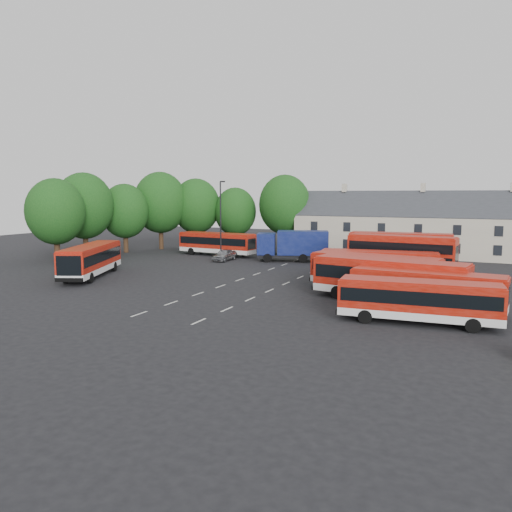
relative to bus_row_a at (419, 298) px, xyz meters
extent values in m
plane|color=black|center=(-18.51, 8.41, -1.75)|extent=(140.00, 140.00, 0.00)
cube|color=beige|center=(-18.51, -5.59, -1.75)|extent=(0.15, 1.80, 0.01)
cube|color=beige|center=(-18.51, -1.59, -1.75)|extent=(0.15, 1.80, 0.01)
cube|color=beige|center=(-18.51, 2.41, -1.75)|extent=(0.15, 1.80, 0.01)
cube|color=beige|center=(-18.51, 6.41, -1.75)|extent=(0.15, 1.80, 0.01)
cube|color=beige|center=(-18.51, 10.41, -1.75)|extent=(0.15, 1.80, 0.01)
cube|color=beige|center=(-18.51, 14.41, -1.75)|extent=(0.15, 1.80, 0.01)
cube|color=beige|center=(-18.51, 18.41, -1.75)|extent=(0.15, 1.80, 0.01)
cube|color=beige|center=(-18.51, 22.41, -1.75)|extent=(0.15, 1.80, 0.01)
cube|color=beige|center=(-18.51, 26.41, -1.75)|extent=(0.15, 1.80, 0.01)
cube|color=beige|center=(-13.51, -5.59, -1.75)|extent=(0.15, 1.80, 0.01)
cube|color=beige|center=(-13.51, -1.59, -1.75)|extent=(0.15, 1.80, 0.01)
cube|color=beige|center=(-13.51, 2.41, -1.75)|extent=(0.15, 1.80, 0.01)
cube|color=beige|center=(-13.51, 6.41, -1.75)|extent=(0.15, 1.80, 0.01)
cube|color=beige|center=(-13.51, 10.41, -1.75)|extent=(0.15, 1.80, 0.01)
cube|color=beige|center=(-13.51, 14.41, -1.75)|extent=(0.15, 1.80, 0.01)
cube|color=beige|center=(-13.51, 18.41, -1.75)|extent=(0.15, 1.80, 0.01)
cube|color=beige|center=(-13.51, 22.41, -1.75)|extent=(0.15, 1.80, 0.01)
cube|color=beige|center=(-13.51, 26.41, -1.75)|extent=(0.15, 1.80, 0.01)
cylinder|color=black|center=(-45.51, 12.41, 0.17)|extent=(0.70, 0.70, 3.85)
ellipsoid|color=#113F13|center=(-45.51, 12.41, 4.64)|extent=(7.26, 7.26, 8.35)
cylinder|color=black|center=(-46.51, 18.41, 0.35)|extent=(0.70, 0.70, 4.20)
ellipsoid|color=#113F13|center=(-46.51, 18.41, 5.22)|extent=(7.92, 7.92, 9.11)
cylinder|color=black|center=(-44.51, 24.41, 0.08)|extent=(0.70, 0.70, 3.67)
ellipsoid|color=#113F13|center=(-44.51, 24.41, 4.35)|extent=(6.93, 6.93, 7.97)
cylinder|color=black|center=(-42.51, 30.41, 0.43)|extent=(0.70, 0.70, 4.38)
ellipsoid|color=#113F13|center=(-42.51, 30.41, 5.51)|extent=(8.25, 8.25, 9.49)
cylinder|color=black|center=(-38.51, 34.41, 0.26)|extent=(0.70, 0.70, 4.02)
ellipsoid|color=#113F13|center=(-38.51, 34.41, 4.93)|extent=(7.59, 7.59, 8.73)
cylinder|color=black|center=(-32.51, 36.41, 0.00)|extent=(0.70, 0.70, 3.50)
ellipsoid|color=#113F13|center=(-32.51, 36.41, 4.06)|extent=(6.60, 6.60, 7.59)
cylinder|color=black|center=(-24.51, 37.41, 0.35)|extent=(0.70, 0.70, 4.20)
ellipsoid|color=#113F13|center=(-24.51, 37.41, 5.22)|extent=(7.92, 7.92, 9.11)
cube|color=beige|center=(-4.51, 38.41, 1.00)|extent=(35.00, 7.00, 5.50)
cube|color=#2D3035|center=(-4.51, 38.41, 3.75)|extent=(35.70, 7.13, 7.13)
cube|color=beige|center=(-15.51, 38.41, 7.71)|extent=(0.60, 0.90, 1.20)
cube|color=beige|center=(-4.51, 38.41, 7.71)|extent=(0.60, 0.90, 1.20)
cube|color=silver|center=(0.00, 0.00, -1.03)|extent=(10.48, 3.22, 0.52)
cube|color=#9D1809|center=(0.00, 0.00, 0.15)|extent=(10.48, 3.22, 1.83)
cube|color=black|center=(0.00, 0.00, 0.19)|extent=(10.07, 3.24, 0.89)
cube|color=#9D1809|center=(0.00, 0.00, 1.11)|extent=(10.27, 3.10, 0.11)
cylinder|color=black|center=(-3.20, -1.34, -1.28)|extent=(0.96, 0.34, 0.94)
cylinder|color=black|center=(3.20, 1.34, -1.28)|extent=(0.96, 0.34, 0.94)
cube|color=silver|center=(0.07, 3.61, -1.00)|extent=(10.89, 3.37, 0.54)
cube|color=#9D1809|center=(0.07, 3.61, 0.22)|extent=(10.89, 3.37, 1.90)
cube|color=black|center=(0.07, 3.61, 0.27)|extent=(10.47, 3.39, 0.93)
cube|color=#9D1809|center=(0.07, 3.61, 1.22)|extent=(10.67, 3.25, 0.12)
cylinder|color=black|center=(-3.44, 2.81, -1.27)|extent=(0.99, 0.36, 0.97)
cylinder|color=black|center=(3.59, 4.40, -1.27)|extent=(0.99, 0.36, 0.97)
cube|color=silver|center=(-3.04, 6.24, -0.90)|extent=(12.36, 4.39, 0.60)
cube|color=#9D1809|center=(-3.04, 6.24, 0.47)|extent=(12.36, 4.39, 2.14)
cube|color=black|center=(-3.04, 6.24, 0.53)|extent=(11.89, 4.39, 1.04)
cube|color=#9D1809|center=(-3.04, 6.24, 1.60)|extent=(12.10, 4.24, 0.13)
cylinder|color=black|center=(-7.04, 5.54, -1.20)|extent=(1.13, 0.46, 1.10)
cylinder|color=black|center=(0.97, 6.94, -1.20)|extent=(1.13, 0.46, 1.10)
cube|color=silver|center=(-5.05, 10.22, -0.95)|extent=(11.68, 4.43, 0.57)
cube|color=#9D1809|center=(-5.05, 10.22, 0.35)|extent=(11.68, 4.43, 2.02)
cube|color=black|center=(-5.05, 10.22, 0.40)|extent=(11.24, 4.41, 0.99)
cube|color=#9D1809|center=(-5.05, 10.22, 1.41)|extent=(11.44, 4.29, 0.12)
cylinder|color=black|center=(-8.84, 9.66, -1.23)|extent=(1.07, 0.46, 1.04)
cylinder|color=black|center=(-1.26, 10.78, -1.23)|extent=(1.07, 0.46, 1.04)
cube|color=silver|center=(-5.48, 14.25, -0.97)|extent=(11.31, 3.88, 0.55)
cube|color=#9D1809|center=(-5.48, 14.25, 0.29)|extent=(11.31, 3.88, 1.96)
cube|color=black|center=(-5.48, 14.25, 0.34)|extent=(10.88, 3.88, 0.96)
cube|color=#9D1809|center=(-5.48, 14.25, 1.32)|extent=(11.08, 3.75, 0.12)
cylinder|color=black|center=(-8.86, 12.68, -1.25)|extent=(1.03, 0.41, 1.01)
cylinder|color=black|center=(-2.11, 15.82, -1.25)|extent=(1.03, 0.41, 1.01)
cube|color=silver|center=(-4.03, 18.34, -1.00)|extent=(10.87, 3.39, 0.53)
cube|color=#9D1809|center=(-4.03, 18.34, 0.90)|extent=(10.87, 3.39, 3.26)
cube|color=black|center=(-4.03, 18.34, 0.26)|extent=(10.45, 3.41, 0.92)
cube|color=#9D1809|center=(-4.03, 18.34, 2.57)|extent=(10.65, 3.27, 0.12)
cylinder|color=black|center=(-7.54, 17.55, -1.27)|extent=(0.99, 0.36, 0.97)
cylinder|color=black|center=(-0.53, 19.12, -1.27)|extent=(0.99, 0.36, 0.97)
cube|color=black|center=(-4.03, 18.34, 1.53)|extent=(10.45, 3.41, 0.92)
cube|color=silver|center=(-4.64, 21.36, -1.00)|extent=(10.90, 3.18, 0.54)
cube|color=#9D1809|center=(-4.64, 21.36, 0.91)|extent=(10.90, 3.18, 3.28)
cube|color=black|center=(-4.64, 21.36, 0.28)|extent=(10.48, 3.21, 0.93)
cube|color=#9D1809|center=(-4.64, 21.36, 2.60)|extent=(10.68, 3.07, 0.12)
cylinder|color=black|center=(-8.00, 20.02, -1.26)|extent=(0.99, 0.34, 0.98)
cylinder|color=black|center=(-1.28, 22.70, -1.26)|extent=(0.99, 0.34, 0.98)
cube|color=black|center=(-4.64, 21.36, 1.55)|extent=(10.48, 3.21, 0.93)
cube|color=silver|center=(-33.27, 5.40, -0.93)|extent=(7.16, 11.82, 0.59)
cube|color=#9D1809|center=(-33.27, 5.40, 0.41)|extent=(7.16, 11.82, 2.08)
cube|color=black|center=(-33.27, 5.40, 0.46)|extent=(7.03, 11.41, 1.01)
cube|color=#9D1809|center=(-33.27, 5.40, 1.50)|extent=(6.97, 11.56, 0.13)
cylinder|color=black|center=(-30.66, 2.45, -1.22)|extent=(0.70, 1.10, 1.07)
cylinder|color=black|center=(-35.89, 8.36, -1.22)|extent=(0.70, 1.10, 1.07)
cube|color=silver|center=(-30.41, 26.75, -0.96)|extent=(11.43, 3.45, 0.56)
cube|color=#9D1809|center=(-30.41, 26.75, 0.32)|extent=(11.43, 3.45, 2.00)
cube|color=black|center=(-30.41, 26.75, 0.37)|extent=(10.99, 3.48, 0.97)
cube|color=#9D1809|center=(-30.41, 26.75, 1.37)|extent=(11.20, 3.33, 0.12)
cylinder|color=black|center=(-34.10, 25.89, -1.24)|extent=(1.04, 0.37, 1.02)
cylinder|color=black|center=(-26.72, 27.62, -1.24)|extent=(1.04, 0.37, 1.02)
cube|color=black|center=(-18.68, 25.61, -1.03)|extent=(9.22, 5.31, 0.34)
cube|color=#0D174F|center=(-21.83, 24.46, 0.48)|extent=(3.06, 3.39, 2.68)
cube|color=black|center=(-22.82, 24.09, 0.89)|extent=(0.92, 2.27, 1.34)
cube|color=#0D174F|center=(-17.47, 26.06, 0.65)|extent=(6.95, 4.82, 3.02)
cylinder|color=black|center=(-21.18, 23.35, -1.19)|extent=(1.16, 0.68, 1.12)
cylinder|color=black|center=(-15.92, 27.97, -1.19)|extent=(1.16, 0.68, 1.12)
imported|color=#96999D|center=(-26.91, 22.44, -1.00)|extent=(1.91, 4.46, 1.50)
cylinder|color=black|center=(-27.25, 22.19, 3.32)|extent=(0.18, 0.18, 10.14)
cube|color=black|center=(-26.95, 22.24, 8.39)|extent=(0.64, 0.34, 0.18)
camera|label=1|loc=(3.97, -33.75, 6.82)|focal=35.00mm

